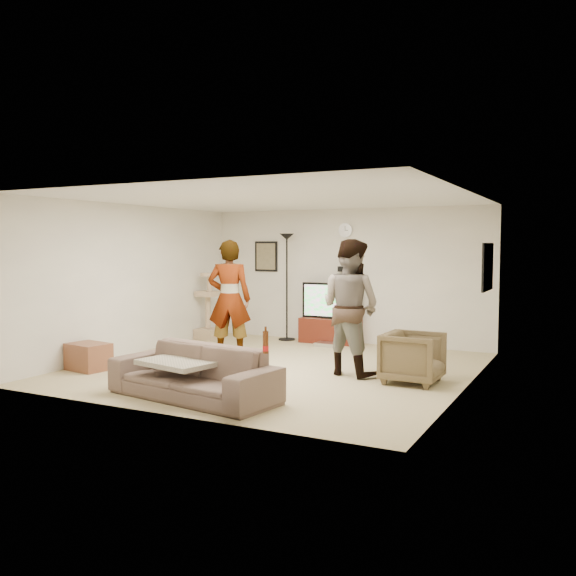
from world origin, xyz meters
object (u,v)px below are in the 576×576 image
at_px(tv, 330,301).
at_px(person_right, 350,307).
at_px(person_left, 229,299).
at_px(side_table, 89,357).
at_px(cat_tree, 208,306).
at_px(sofa, 194,373).
at_px(tv_stand, 330,331).
at_px(beer_bottle, 266,342).
at_px(floor_lamp, 287,287).
at_px(armchair, 413,358).

distance_m(tv, person_right, 2.76).
distance_m(person_left, side_table, 2.33).
distance_m(cat_tree, person_left, 2.12).
height_order(person_left, sofa, person_left).
height_order(tv, cat_tree, cat_tree).
bearing_deg(tv_stand, cat_tree, -165.11).
xyz_separation_m(tv, cat_tree, (-2.32, -0.62, -0.15)).
bearing_deg(tv, person_left, -112.23).
distance_m(tv, beer_bottle, 4.69).
height_order(tv_stand, tv, tv).
bearing_deg(cat_tree, sofa, -57.68).
relative_size(tv, cat_tree, 0.86).
relative_size(tv_stand, floor_lamp, 0.54).
distance_m(floor_lamp, side_table, 4.13).
bearing_deg(beer_bottle, armchair, 60.60).
relative_size(tv_stand, person_right, 0.58).
height_order(floor_lamp, beer_bottle, floor_lamp).
bearing_deg(person_right, beer_bottle, 101.00).
xyz_separation_m(person_left, armchair, (3.14, -0.43, -0.62)).
distance_m(tv_stand, sofa, 4.55).
height_order(beer_bottle, side_table, beer_bottle).
bearing_deg(side_table, armchair, 16.50).
bearing_deg(cat_tree, person_right, -26.25).
distance_m(tv, cat_tree, 2.41).
height_order(person_left, person_right, person_left).
distance_m(person_left, sofa, 2.72).
relative_size(sofa, side_table, 3.63).
distance_m(cat_tree, sofa, 4.67).
bearing_deg(side_table, tv, 60.55).
relative_size(person_right, armchair, 2.56).
xyz_separation_m(tv, person_left, (-0.87, -2.12, 0.16)).
xyz_separation_m(person_right, armchair, (0.95, -0.14, -0.62)).
distance_m(cat_tree, armchair, 5.00).
bearing_deg(tv_stand, sofa, -87.89).
bearing_deg(floor_lamp, person_left, -89.40).
distance_m(floor_lamp, sofa, 4.68).
bearing_deg(tv, tv_stand, 0.00).
distance_m(person_left, beer_bottle, 3.16).
xyz_separation_m(tv, beer_bottle, (1.15, -4.55, -0.05)).
distance_m(tv, side_table, 4.50).
relative_size(tv, person_right, 0.58).
bearing_deg(tv_stand, tv, 0.00).
xyz_separation_m(tv_stand, person_left, (-0.87, -2.12, 0.72)).
bearing_deg(armchair, tv, 43.45).
relative_size(person_left, armchair, 2.56).
bearing_deg(person_left, armchair, 149.44).
distance_m(tv_stand, side_table, 4.46).
xyz_separation_m(armchair, side_table, (-4.47, -1.32, -0.14)).
relative_size(tv_stand, beer_bottle, 4.46).
bearing_deg(sofa, beer_bottle, 8.74).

